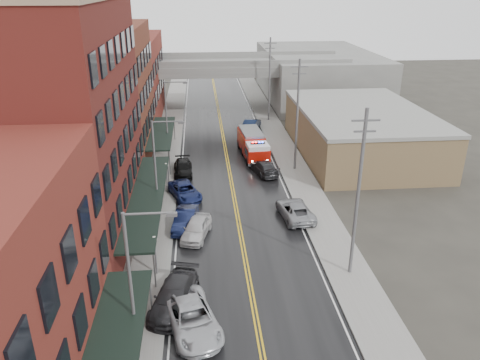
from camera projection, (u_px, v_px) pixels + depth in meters
road at (233, 191)px, 46.34m from camera, size 11.00×160.00×0.02m
sidewalk_left at (158, 193)px, 45.72m from camera, size 3.00×160.00×0.15m
sidewalk_right at (305, 187)px, 46.90m from camera, size 3.00×160.00×0.15m
curb_left at (175, 192)px, 45.86m from camera, size 0.30×160.00×0.15m
curb_right at (289, 188)px, 46.77m from camera, size 0.30×160.00×0.15m
brick_building_b at (64, 126)px, 35.34m from camera, size 9.00×20.00×18.00m
brick_building_c at (106, 95)px, 51.97m from camera, size 9.00×15.00×15.00m
brick_building_far at (128, 79)px, 68.61m from camera, size 9.00×20.00×12.00m
tan_building at (360, 133)px, 55.83m from camera, size 14.00×22.00×5.00m
right_far_block at (317, 74)px, 82.93m from camera, size 18.00×30.00×8.00m
awning_1 at (147, 196)px, 38.15m from camera, size 2.60×18.00×3.09m
awning_2 at (162, 133)px, 54.20m from camera, size 2.60×13.00×3.09m
globe_lamp_1 at (155, 247)px, 32.08m from camera, size 0.44×0.44×3.12m
globe_lamp_2 at (166, 171)px, 44.92m from camera, size 0.44×0.44×3.12m
street_lamp_0 at (135, 280)px, 23.61m from camera, size 2.64×0.22×9.00m
street_lamp_1 at (158, 166)px, 38.29m from camera, size 2.64×0.22×9.00m
street_lamp_2 at (168, 115)px, 52.96m from camera, size 2.64×0.22×9.00m
utility_pole_0 at (358, 193)px, 30.71m from camera, size 1.80×0.24×12.00m
utility_pole_1 at (297, 114)px, 49.05m from camera, size 1.80×0.24×12.00m
utility_pole_2 at (270, 78)px, 67.40m from camera, size 1.80×0.24×12.00m
overpass at (218, 73)px, 73.36m from camera, size 40.00×10.00×7.50m
fire_truck at (253, 144)px, 54.73m from camera, size 3.67×8.09×2.89m
parked_car_left_2 at (192, 318)px, 27.55m from camera, size 4.12×6.33×1.62m
parked_car_left_3 at (174, 296)px, 29.43m from camera, size 3.58×5.96×1.62m
parked_car_left_4 at (196, 228)px, 37.68m from camera, size 2.92×4.81×1.53m
parked_car_left_5 at (185, 219)px, 39.07m from camera, size 2.29×4.83×1.53m
parked_car_left_6 at (185, 191)px, 44.59m from camera, size 3.82×5.43×1.38m
parked_car_left_7 at (183, 168)px, 50.07m from camera, size 2.12×4.84×1.39m
parked_car_right_0 at (295, 210)px, 40.77m from camera, size 3.06×5.57×1.48m
parked_car_right_1 at (264, 167)px, 50.21m from camera, size 3.09×5.33×1.45m
parked_car_right_2 at (251, 134)px, 61.20m from camera, size 2.15×4.52×1.49m
parked_car_right_3 at (252, 125)px, 64.99m from camera, size 3.26×5.25×1.63m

